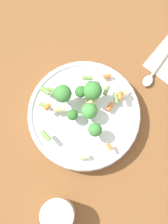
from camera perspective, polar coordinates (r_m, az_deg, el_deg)
The scene contains 5 objects.
ground_plane at distance 0.86m, azimuth 0.00°, elevation -1.04°, with size 3.00×3.00×0.00m, color brown.
bowl at distance 0.83m, azimuth 0.00°, elevation -0.61°, with size 0.30×0.30×0.05m.
pasta_salad at distance 0.77m, azimuth -0.26°, elevation 1.82°, with size 0.23×0.23×0.08m.
cup at distance 0.79m, azimuth -4.76°, elevation -18.24°, with size 0.08×0.08×0.09m.
spoon at distance 0.91m, azimuth 12.99°, elevation 7.60°, with size 0.17×0.11×0.01m.
Camera 1 is at (-0.19, -0.02, 0.83)m, focal length 50.00 mm.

